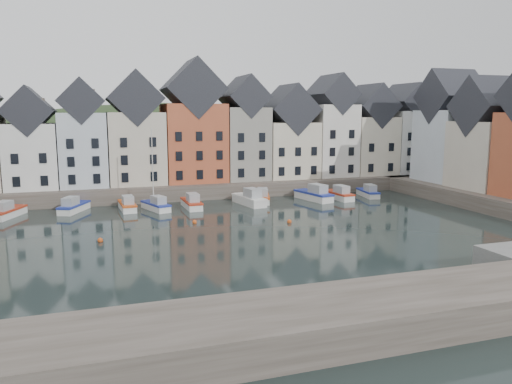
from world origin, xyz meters
name	(u,v)px	position (x,y,z in m)	size (l,w,h in m)	color
ground	(252,238)	(0.00, 0.00, 0.00)	(260.00, 260.00, 0.00)	black
far_quay	(191,186)	(0.00, 30.00, 1.00)	(90.00, 16.00, 2.00)	#433C33
near_wall	(196,339)	(-10.00, -22.00, 1.00)	(50.00, 6.00, 2.00)	#433C33
hillside	(169,259)	(0.02, 56.00, -17.96)	(153.60, 70.40, 64.00)	#213219
far_terrace	(214,134)	(3.21, 28.00, 8.88)	(72.37, 8.16, 17.78)	beige
right_terrace	(492,137)	(36.00, 8.07, 8.91)	(8.30, 24.25, 16.36)	silver
mooring_buoys	(200,227)	(-4.00, 5.33, 0.15)	(20.50, 5.50, 0.50)	#C34917
boat_a	(7,212)	(-23.97, 18.02, 0.66)	(3.76, 5.98, 2.20)	silver
boat_b	(73,207)	(-16.78, 19.03, 0.64)	(3.93, 5.84, 2.16)	silver
boat_c	(127,205)	(-10.42, 18.10, 0.63)	(2.04, 5.62, 2.12)	silver
boat_d	(156,205)	(-7.00, 16.96, 0.67)	(3.30, 5.65, 10.33)	silver
boat_e	(192,203)	(-2.53, 16.92, 0.66)	(1.89, 5.79, 2.21)	silver
boat_f	(250,199)	(5.19, 16.87, 0.74)	(3.11, 6.77, 2.50)	silver
boat_g	(262,197)	(7.41, 18.18, 0.66)	(3.41, 6.06, 2.22)	silver
boat_h	(314,195)	(14.75, 17.31, 0.77)	(3.43, 6.98, 2.57)	silver
boat_i	(339,195)	(18.34, 17.01, 0.67)	(2.42, 6.03, 2.26)	silver
boat_j	(368,193)	(23.46, 17.58, 0.61)	(2.47, 5.54, 2.05)	silver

